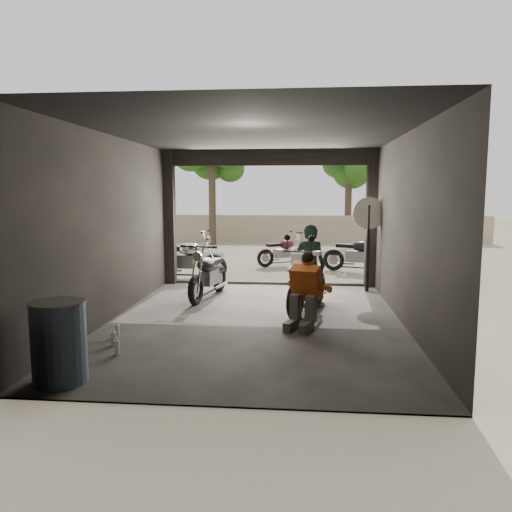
% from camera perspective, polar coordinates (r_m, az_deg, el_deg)
% --- Properties ---
extents(ground, '(80.00, 80.00, 0.00)m').
position_cam_1_polar(ground, '(8.70, -0.12, -7.50)').
color(ground, '#7A6D56').
rests_on(ground, ground).
extents(garage, '(7.00, 7.13, 3.20)m').
position_cam_1_polar(garage, '(9.00, 0.21, 1.28)').
color(garage, '#2D2B28').
rests_on(garage, ground).
extents(boundary_wall, '(18.00, 0.30, 1.20)m').
position_cam_1_polar(boundary_wall, '(22.44, 3.28, 3.15)').
color(boundary_wall, gray).
rests_on(boundary_wall, ground).
extents(tree_left, '(2.20, 2.20, 5.60)m').
position_cam_1_polar(tree_left, '(21.29, -5.09, 12.03)').
color(tree_left, '#382B1E').
rests_on(tree_left, ground).
extents(tree_right, '(2.20, 2.20, 5.00)m').
position_cam_1_polar(tree_right, '(22.50, 10.60, 10.59)').
color(tree_right, '#382B1E').
rests_on(tree_right, ground).
extents(main_bike, '(1.30, 1.99, 1.23)m').
position_cam_1_polar(main_bike, '(9.32, 5.92, -2.68)').
color(main_bike, beige).
rests_on(main_bike, ground).
extents(left_bike, '(1.02, 1.84, 1.17)m').
position_cam_1_polar(left_bike, '(10.48, -5.48, -1.71)').
color(left_bike, black).
rests_on(left_bike, ground).
extents(outside_bike_a, '(1.90, 0.82, 1.28)m').
position_cam_1_polar(outside_bike_a, '(12.71, -8.16, 0.07)').
color(outside_bike_a, black).
rests_on(outside_bike_a, ground).
extents(outside_bike_b, '(1.63, 1.35, 1.04)m').
position_cam_1_polar(outside_bike_b, '(15.08, 3.13, 0.81)').
color(outside_bike_b, '#461017').
rests_on(outside_bike_b, ground).
extents(outside_bike_c, '(1.83, 1.17, 1.15)m').
position_cam_1_polar(outside_bike_c, '(14.18, 11.54, 0.49)').
color(outside_bike_c, black).
rests_on(outside_bike_c, ground).
extents(rider, '(0.67, 0.52, 1.62)m').
position_cam_1_polar(rider, '(9.63, 6.17, -1.17)').
color(rider, black).
rests_on(rider, ground).
extents(mechanic, '(0.86, 0.99, 1.21)m').
position_cam_1_polar(mechanic, '(8.13, 5.44, -4.21)').
color(mechanic, '#D35E1C').
rests_on(mechanic, ground).
extents(stool, '(0.34, 0.34, 0.48)m').
position_cam_1_polar(stool, '(10.04, 6.14, -3.18)').
color(stool, black).
rests_on(stool, ground).
extents(helmet, '(0.38, 0.39, 0.27)m').
position_cam_1_polar(helmet, '(10.04, 5.96, -1.95)').
color(helmet, white).
rests_on(helmet, stool).
extents(oil_drum, '(0.77, 0.77, 0.97)m').
position_cam_1_polar(oil_drum, '(6.30, -21.58, -9.25)').
color(oil_drum, '#3E5569').
rests_on(oil_drum, ground).
extents(sign_post, '(0.71, 0.08, 2.12)m').
position_cam_1_polar(sign_post, '(11.26, 12.73, 2.97)').
color(sign_post, black).
rests_on(sign_post, ground).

